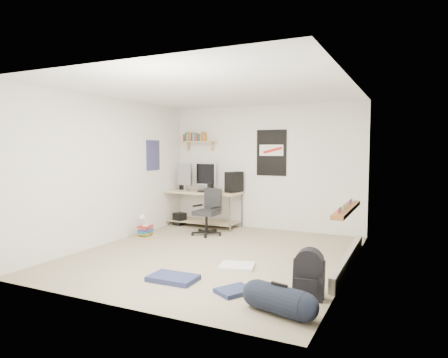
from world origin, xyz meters
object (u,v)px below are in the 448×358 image
at_px(desk, 203,209).
at_px(office_chair, 206,209).
at_px(duffel_bag, 279,300).
at_px(book_stack, 145,229).
at_px(backpack, 309,280).

xyz_separation_m(desk, office_chair, (0.48, -0.75, 0.12)).
height_order(office_chair, duffel_bag, office_chair).
relative_size(office_chair, book_stack, 1.99).
xyz_separation_m(desk, backpack, (3.00, -3.08, -0.16)).
height_order(desk, backpack, desk).
xyz_separation_m(office_chair, duffel_bag, (2.36, -2.90, -0.35)).
bearing_deg(book_stack, desk, 71.64).
height_order(backpack, duffel_bag, duffel_bag).
distance_m(office_chair, book_stack, 1.19).
bearing_deg(backpack, duffel_bag, -111.61).
bearing_deg(backpack, office_chair, 131.17).
height_order(desk, duffel_bag, desk).
distance_m(duffel_bag, book_stack, 4.00).
bearing_deg(desk, office_chair, -41.76).
distance_m(backpack, duffel_bag, 0.59).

